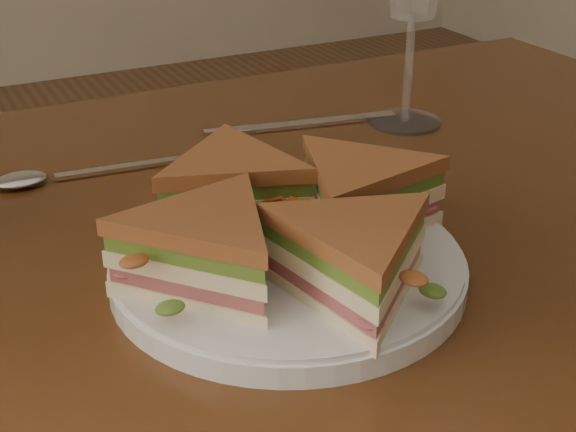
# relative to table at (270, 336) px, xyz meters

# --- Properties ---
(table) EXTENTS (1.20, 0.80, 0.75)m
(table) POSITION_rel_table_xyz_m (0.00, 0.00, 0.00)
(table) COLOR #381C0C
(table) RESTS_ON ground
(plate) EXTENTS (0.26, 0.26, 0.02)m
(plate) POSITION_rel_table_xyz_m (-0.02, -0.07, 0.11)
(plate) COLOR white
(plate) RESTS_ON table
(sandwich_wedges) EXTENTS (0.29, 0.29, 0.06)m
(sandwich_wedges) POSITION_rel_table_xyz_m (-0.02, -0.07, 0.14)
(sandwich_wedges) COLOR #FEE9BB
(sandwich_wedges) RESTS_ON plate
(crisps_mound) EXTENTS (0.09, 0.09, 0.05)m
(crisps_mound) POSITION_rel_table_xyz_m (-0.02, -0.07, 0.14)
(crisps_mound) COLOR #D85E1B
(crisps_mound) RESTS_ON plate
(spoon) EXTENTS (0.18, 0.04, 0.01)m
(spoon) POSITION_rel_table_xyz_m (-0.14, 0.19, 0.10)
(spoon) COLOR silver
(spoon) RESTS_ON table
(knife) EXTENTS (0.21, 0.05, 0.00)m
(knife) POSITION_rel_table_xyz_m (0.13, 0.21, 0.10)
(knife) COLOR silver
(knife) RESTS_ON table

